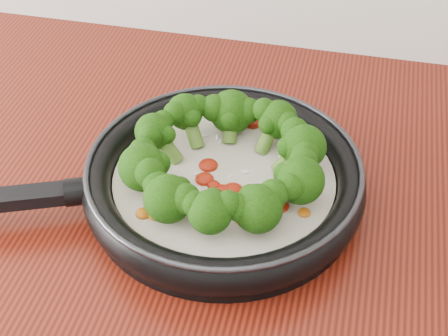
# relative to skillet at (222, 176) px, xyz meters

# --- Properties ---
(skillet) EXTENTS (0.57, 0.45, 0.10)m
(skillet) POSITION_rel_skillet_xyz_m (0.00, 0.00, 0.00)
(skillet) COLOR black
(skillet) RESTS_ON counter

